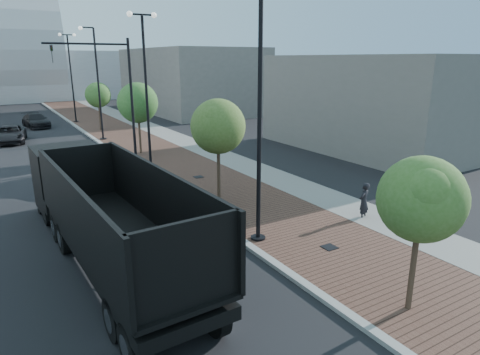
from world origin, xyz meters
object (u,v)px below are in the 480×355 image
dump_truck (89,204)px  dark_car_mid (10,134)px  white_sedan (80,167)px  pedestrian (364,201)px

dump_truck → dark_car_mid: 23.88m
white_sedan → pedestrian: white_sedan is taller
white_sedan → dark_car_mid: 15.42m
dark_car_mid → dump_truck: bearing=-79.3°
pedestrian → white_sedan: bearing=-74.4°
dump_truck → dark_car_mid: dump_truck is taller
dump_truck → white_sedan: bearing=79.2°
white_sedan → dark_car_mid: bearing=85.9°
dump_truck → dark_car_mid: size_ratio=2.75×
dump_truck → dark_car_mid: bearing=90.9°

